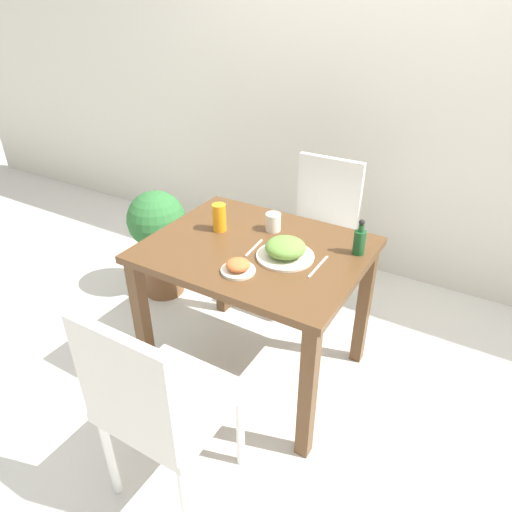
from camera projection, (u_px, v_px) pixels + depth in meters
The scene contains 13 objects.
ground_plane at pixel (256, 367), 2.45m from camera, with size 16.00×16.00×0.00m, color silver.
wall_back at pixel (366, 75), 2.76m from camera, with size 8.00×0.05×2.60m.
dining_table at pixel (256, 269), 2.13m from camera, with size 0.98×0.78×0.74m.
chair_near at pixel (155, 402), 1.58m from camera, with size 0.42×0.42×0.91m.
chair_far at pixel (319, 226), 2.74m from camera, with size 0.42×0.42×0.91m.
food_plate at pixel (285, 249), 1.97m from camera, with size 0.25×0.25×0.09m.
side_plate at pixel (238, 267), 1.88m from camera, with size 0.14×0.14×0.06m.
drink_cup at pixel (273, 222), 2.19m from camera, with size 0.07×0.07×0.09m.
juice_glass at pixel (219, 217), 2.18m from camera, with size 0.07×0.07×0.13m.
sauce_bottle at pixel (360, 241), 1.98m from camera, with size 0.05×0.05×0.17m.
fork_utensil at pixel (254, 248), 2.05m from camera, with size 0.02×0.16×0.00m.
spoon_utensil at pixel (318, 266), 1.92m from camera, with size 0.01×0.19×0.00m.
potted_plant_left at pixel (158, 235), 2.85m from camera, with size 0.36×0.36×0.71m.
Camera 1 is at (0.91, -1.55, 1.76)m, focal length 32.00 mm.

